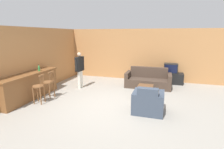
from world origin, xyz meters
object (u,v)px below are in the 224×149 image
at_px(tv_unit, 170,78).
at_px(tv, 171,68).
at_px(bar_chair_mid, 49,84).
at_px(person_by_window, 80,68).
at_px(book_on_table, 143,88).
at_px(armchair_near, 148,103).
at_px(bottle, 39,68).
at_px(coffee_table, 145,88).
at_px(couch_far, 148,80).
at_px(bar_chair_near, 39,88).

distance_m(tv_unit, tv, 0.49).
height_order(bar_chair_mid, person_by_window, person_by_window).
xyz_separation_m(tv, book_on_table, (-1.01, -2.41, -0.36)).
distance_m(book_on_table, person_by_window, 2.88).
xyz_separation_m(bar_chair_mid, person_by_window, (0.53, 1.46, 0.35)).
xyz_separation_m(bar_chair_mid, armchair_near, (3.64, -0.22, -0.23)).
distance_m(bottle, person_by_window, 1.66).
distance_m(armchair_near, tv, 3.70).
height_order(bar_chair_mid, coffee_table, bar_chair_mid).
distance_m(armchair_near, tv_unit, 3.67).
height_order(couch_far, tv_unit, couch_far).
relative_size(coffee_table, tv, 1.47).
relative_size(armchair_near, bottle, 3.70).
distance_m(coffee_table, tv_unit, 2.40).
bearing_deg(person_by_window, tv_unit, 26.84).
bearing_deg(tv_unit, armchair_near, -100.93).
bearing_deg(person_by_window, bottle, -130.49).
distance_m(tv_unit, bottle, 5.89).
relative_size(armchair_near, coffee_table, 0.99).
height_order(coffee_table, person_by_window, person_by_window).
bearing_deg(couch_far, bar_chair_mid, -143.95).
relative_size(armchair_near, tv_unit, 0.75).
bearing_deg(coffee_table, tv, 66.60).
bearing_deg(book_on_table, bottle, -168.65).
bearing_deg(book_on_table, person_by_window, 170.24).
height_order(bar_chair_mid, tv_unit, bar_chair_mid).
height_order(armchair_near, bottle, bottle).
xyz_separation_m(bar_chair_near, book_on_table, (3.33, 1.53, -0.15)).
xyz_separation_m(armchair_near, coffee_table, (-0.25, 1.41, 0.01)).
height_order(armchair_near, coffee_table, armchair_near).
bearing_deg(bar_chair_mid, armchair_near, -3.46).
bearing_deg(armchair_near, bar_chair_near, -174.84).
xyz_separation_m(coffee_table, book_on_table, (-0.06, -0.21, 0.07)).
bearing_deg(coffee_table, bar_chair_mid, -160.72).
height_order(bar_chair_mid, armchair_near, bar_chair_mid).
distance_m(couch_far, person_by_window, 3.08).
xyz_separation_m(bottle, book_on_table, (3.87, 0.78, -0.68)).
distance_m(couch_far, coffee_table, 1.28).
height_order(tv, book_on_table, tv).
distance_m(tv, bottle, 5.84).
height_order(tv_unit, book_on_table, tv_unit).
relative_size(tv, person_by_window, 0.40).
xyz_separation_m(tv, person_by_window, (-3.81, -1.93, 0.14)).
distance_m(armchair_near, coffee_table, 1.43).
distance_m(tv, book_on_table, 2.64).
relative_size(bar_chair_near, bottle, 4.14).
xyz_separation_m(couch_far, bottle, (-3.93, -2.26, 0.76)).
relative_size(bar_chair_mid, book_on_table, 5.30).
relative_size(couch_far, person_by_window, 1.25).
xyz_separation_m(armchair_near, tv, (0.70, 3.60, 0.44)).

